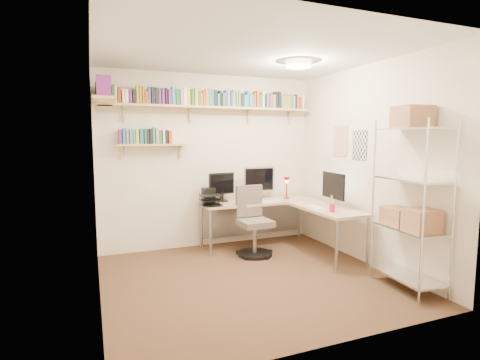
# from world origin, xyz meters

# --- Properties ---
(ground) EXTENTS (3.20, 3.20, 0.00)m
(ground) POSITION_xyz_m (0.00, 0.00, 0.00)
(ground) COLOR #49361F
(ground) RESTS_ON ground
(room_shell) EXTENTS (3.24, 3.04, 2.52)m
(room_shell) POSITION_xyz_m (0.00, 0.00, 1.55)
(room_shell) COLOR #F5DEC7
(room_shell) RESTS_ON ground
(wall_shelves) EXTENTS (3.12, 1.09, 0.80)m
(wall_shelves) POSITION_xyz_m (-0.41, 1.29, 2.03)
(wall_shelves) COLOR tan
(wall_shelves) RESTS_ON ground
(corner_desk) EXTENTS (1.80, 1.71, 1.17)m
(corner_desk) POSITION_xyz_m (0.69, 0.96, 0.67)
(corner_desk) COLOR #D1AD88
(corner_desk) RESTS_ON ground
(office_chair) EXTENTS (0.49, 0.50, 0.94)m
(office_chair) POSITION_xyz_m (0.39, 0.80, 0.40)
(office_chair) COLOR black
(office_chair) RESTS_ON ground
(wire_rack) EXTENTS (0.44, 0.80, 1.92)m
(wire_rack) POSITION_xyz_m (1.42, -0.88, 1.10)
(wire_rack) COLOR silver
(wire_rack) RESTS_ON ground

